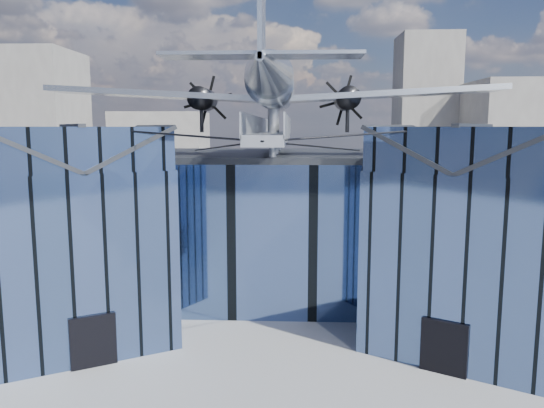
{
  "coord_description": "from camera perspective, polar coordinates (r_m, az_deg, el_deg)",
  "views": [
    {
      "loc": [
        1.36,
        -28.77,
        11.68
      ],
      "look_at": [
        0.0,
        2.0,
        7.2
      ],
      "focal_mm": 35.0,
      "sensor_mm": 36.0,
      "label": 1
    }
  ],
  "objects": [
    {
      "name": "bg_towers",
      "position": [
        79.27,
        2.62,
        7.06
      ],
      "size": [
        77.0,
        24.5,
        26.0
      ],
      "color": "gray",
      "rests_on": "ground"
    },
    {
      "name": "museum",
      "position": [
        35.15,
        0.27,
        -1.79
      ],
      "size": [
        32.88,
        24.5,
        17.6
      ],
      "color": "#476091",
      "rests_on": "ground"
    },
    {
      "name": "ground_plane",
      "position": [
        31.08,
        -0.17,
        -13.8
      ],
      "size": [
        120.0,
        120.0,
        0.0
      ],
      "primitive_type": "plane",
      "color": "gray"
    }
  ]
}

